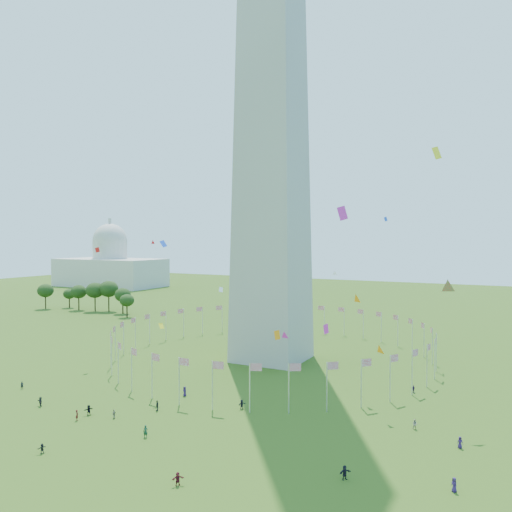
# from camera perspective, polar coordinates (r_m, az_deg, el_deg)

# --- Properties ---
(ground) EXTENTS (600.00, 600.00, 0.00)m
(ground) POSITION_cam_1_polar(r_m,az_deg,el_deg) (91.08, -12.67, -18.08)
(ground) COLOR #2B4A11
(ground) RESTS_ON ground
(washington_monument) EXTENTS (16.80, 16.80, 169.00)m
(washington_monument) POSITION_cam_1_polar(r_m,az_deg,el_deg) (138.53, 1.85, 24.63)
(washington_monument) COLOR #AFAA9C
(washington_monument) RESTS_ON ground
(flag_ring) EXTENTS (80.24, 80.24, 9.00)m
(flag_ring) POSITION_cam_1_polar(r_m,az_deg,el_deg) (130.62, 1.81, -9.79)
(flag_ring) COLOR silver
(flag_ring) RESTS_ON ground
(capitol_building) EXTENTS (70.00, 35.00, 46.00)m
(capitol_building) POSITION_cam_1_polar(r_m,az_deg,el_deg) (340.01, -16.34, 0.54)
(capitol_building) COLOR beige
(capitol_building) RESTS_ON ground
(crowd) EXTENTS (87.77, 67.26, 1.94)m
(crowd) POSITION_cam_1_polar(r_m,az_deg,el_deg) (83.51, -7.88, -19.31)
(crowd) COLOR #1B452E
(crowd) RESTS_ON ground
(kites_aloft) EXTENTS (113.13, 78.41, 39.68)m
(kites_aloft) POSITION_cam_1_polar(r_m,az_deg,el_deg) (98.55, 4.02, -3.79)
(kites_aloft) COLOR orange
(kites_aloft) RESTS_ON ground
(tree_line_west) EXTENTS (54.75, 15.77, 12.85)m
(tree_line_west) POSITION_cam_1_polar(r_m,az_deg,el_deg) (225.66, -18.16, -4.61)
(tree_line_west) COLOR #284717
(tree_line_west) RESTS_ON ground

